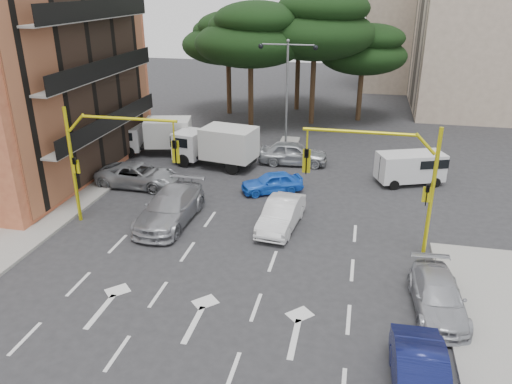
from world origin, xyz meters
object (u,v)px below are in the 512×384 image
car_blue_compact (272,182)px  car_navy_parked (420,379)px  car_silver_wagon (170,207)px  signal_mast_right (391,172)px  car_silver_parked (438,296)px  street_lamp_center (287,76)px  signal_mast_left (103,152)px  box_truck_b (216,146)px  car_silver_cross_a (138,175)px  van_white (410,168)px  car_silver_cross_b (293,153)px  car_white_hatch (281,214)px  box_truck_a (155,137)px

car_blue_compact → car_navy_parked: 16.35m
car_silver_wagon → signal_mast_right: bearing=-2.9°
car_silver_parked → street_lamp_center: bearing=111.9°
signal_mast_left → car_navy_parked: 17.28m
box_truck_b → car_blue_compact: bearing=-118.6°
car_navy_parked → signal_mast_right: bearing=93.8°
car_silver_cross_a → van_white: bearing=-75.2°
car_silver_cross_b → car_blue_compact: bearing=171.0°
car_navy_parked → car_silver_wagon: bearing=138.2°
street_lamp_center → car_white_hatch: 13.59m
signal_mast_left → car_blue_compact: bearing=38.6°
street_lamp_center → car_silver_cross_a: street_lamp_center is taller
car_white_hatch → car_blue_compact: bearing=112.3°
signal_mast_left → van_white: (15.30, 9.01, -2.89)m
car_silver_wagon → car_silver_cross_a: 5.66m
car_silver_wagon → signal_mast_left: bearing=-163.3°
car_silver_cross_a → car_silver_parked: size_ratio=1.13×
signal_mast_left → street_lamp_center: 15.65m
car_navy_parked → car_silver_parked: size_ratio=0.98×
car_blue_compact → box_truck_b: bearing=-155.6°
box_truck_b → box_truck_a: bearing=82.5°
street_lamp_center → car_silver_parked: (8.70, -18.26, -4.78)m
car_silver_wagon → car_navy_parked: size_ratio=1.30×
car_white_hatch → car_silver_wagon: 5.72m
signal_mast_right → car_silver_wagon: size_ratio=1.06×
signal_mast_right → box_truck_a: signal_mast_right is taller
van_white → box_truck_b: bearing=-113.4°
street_lamp_center → car_navy_parked: size_ratio=1.79×
car_silver_cross_b → box_truck_a: bearing=85.8°
car_silver_parked → box_truck_b: bearing=129.2°
car_white_hatch → car_silver_cross_a: bearing=164.6°
van_white → car_blue_compact: bearing=-89.5°
car_silver_parked → van_white: 13.27m
signal_mast_left → box_truck_a: bearing=101.2°
car_white_hatch → van_white: size_ratio=1.11×
car_navy_parked → box_truck_b: box_truck_b is taller
signal_mast_right → street_lamp_center: 15.65m
car_white_hatch → box_truck_b: size_ratio=0.78×
signal_mast_right → signal_mast_left: bearing=180.0°
car_blue_compact → car_navy_parked: size_ratio=0.83×
car_white_hatch → van_white: 10.15m
car_blue_compact → car_silver_wagon: bearing=-67.6°
street_lamp_center → car_silver_parked: 20.78m
van_white → box_truck_b: (-12.53, 0.50, 0.39)m
car_silver_parked → box_truck_b: (-12.73, 13.76, 0.74)m
signal_mast_left → street_lamp_center: bearing=64.1°
car_silver_cross_a → box_truck_b: bearing=-37.8°
box_truck_a → box_truck_b: (4.97, -1.61, 0.10)m
signal_mast_left → car_silver_parked: size_ratio=1.35×
car_blue_compact → van_white: (8.00, 3.18, 0.37)m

